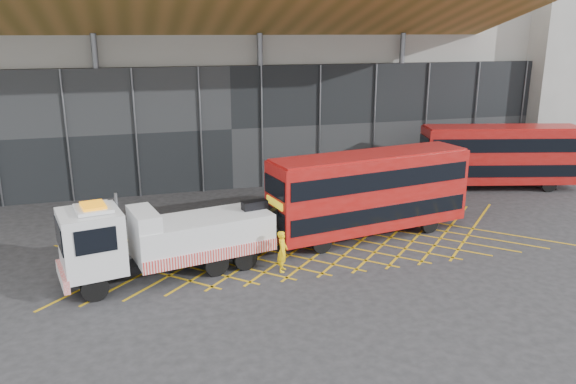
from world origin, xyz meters
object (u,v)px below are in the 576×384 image
object	(u,v)px
bus_towed	(370,190)
bus_second	(500,154)
worker	(282,251)
recovery_truck	(163,238)

from	to	relation	value
bus_towed	bus_second	distance (m)	13.39
bus_towed	worker	world-z (taller)	bus_towed
worker	recovery_truck	bearing A→B (deg)	103.87
bus_second	worker	world-z (taller)	bus_second
recovery_truck	bus_towed	world-z (taller)	bus_towed
bus_second	worker	distance (m)	19.70
bus_second	bus_towed	bearing A→B (deg)	-139.55
bus_towed	bus_second	size ratio (longest dim) A/B	1.03
bus_towed	recovery_truck	bearing A→B (deg)	-177.91
bus_towed	worker	bearing A→B (deg)	-159.89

